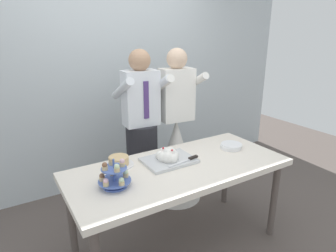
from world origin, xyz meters
TOP-DOWN VIEW (x-y plane):
  - ground_plane at (0.00, 0.00)m, footprint 8.00×8.00m
  - rear_wall at (0.00, 1.48)m, footprint 5.20×0.10m
  - dessert_table at (0.00, 0.00)m, footprint 1.80×0.80m
  - cupcake_stand at (-0.57, -0.04)m, footprint 0.23×0.23m
  - main_cake_tray at (-0.03, 0.11)m, footprint 0.44×0.31m
  - plate_stack at (0.61, 0.06)m, footprint 0.20×0.20m
  - round_cake at (-0.41, 0.26)m, footprint 0.24×0.24m
  - person_groom at (0.03, 0.73)m, footprint 0.49×0.52m
  - person_bride at (0.42, 0.69)m, footprint 0.56×0.56m

SIDE VIEW (x-z plane):
  - ground_plane at x=0.00m, z-range 0.00..0.00m
  - person_bride at x=0.42m, z-range -0.25..1.41m
  - dessert_table at x=0.00m, z-range 0.31..1.09m
  - person_groom at x=0.03m, z-range -0.08..1.58m
  - plate_stack at x=0.61m, z-range 0.77..0.82m
  - round_cake at x=-0.41m, z-range 0.77..0.85m
  - main_cake_tray at x=-0.03m, z-range 0.76..0.88m
  - cupcake_stand at x=-0.57m, z-range 0.75..0.96m
  - rear_wall at x=0.00m, z-range 0.00..2.90m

